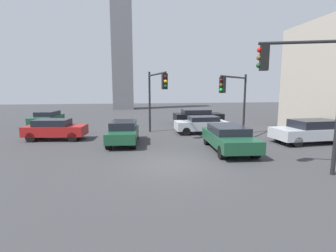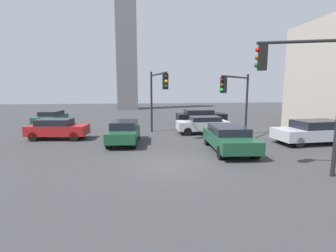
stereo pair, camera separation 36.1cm
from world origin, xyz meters
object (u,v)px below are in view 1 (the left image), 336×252
car_0 (55,129)px  car_4 (311,131)px  traffic_light_1 (302,78)px  traffic_light_0 (156,89)px  traffic_light_2 (234,92)px  car_2 (47,118)px  car_6 (123,132)px  car_1 (198,116)px  car_3 (229,137)px  car_5 (201,124)px

car_0 → car_4: size_ratio=0.85×
car_0 → traffic_light_1: bearing=-29.3°
traffic_light_0 → traffic_light_1: 9.95m
traffic_light_2 → car_2: (-14.87, 8.01, -2.52)m
traffic_light_2 → car_6: 8.01m
traffic_light_0 → car_0: size_ratio=1.16×
car_6 → car_4: bearing=86.7°
car_0 → car_6: bearing=-15.5°
car_1 → car_6: car_6 is taller
traffic_light_2 → car_4: 5.46m
car_3 → car_5: size_ratio=1.21×
car_0 → car_1: 13.26m
car_6 → car_2: bearing=-135.8°
traffic_light_2 → car_6: bearing=-37.6°
car_1 → car_2: bearing=176.8°
car_3 → car_4: size_ratio=0.99×
car_4 → car_6: 11.97m
traffic_light_2 → car_0: bearing=-48.4°
traffic_light_1 → traffic_light_2: bearing=-75.2°
car_1 → car_3: 10.83m
traffic_light_2 → car_5: (-1.69, 2.03, -2.52)m
traffic_light_0 → car_6: (-2.33, -2.06, -2.66)m
car_0 → car_6: car_6 is taller
car_4 → car_5: car_4 is taller
traffic_light_2 → traffic_light_0: bearing=-57.3°
car_3 → car_6: car_6 is taller
car_5 → car_6: size_ratio=0.95×
traffic_light_1 → traffic_light_2: 7.39m
car_1 → car_6: size_ratio=1.14×
traffic_light_0 → car_5: 4.52m
traffic_light_1 → car_4: size_ratio=1.11×
car_0 → car_2: car_0 is taller
traffic_light_1 → car_6: traffic_light_1 is taller
car_5 → traffic_light_0: bearing=10.7°
traffic_light_0 → car_3: bearing=27.2°
traffic_light_2 → car_4: bearing=108.3°
traffic_light_1 → car_1: 15.04m
car_5 → traffic_light_1: bearing=97.3°
traffic_light_0 → car_6: traffic_light_0 is taller
traffic_light_1 → car_2: bearing=-28.7°
traffic_light_2 → car_3: size_ratio=0.94×
car_2 → car_5: 14.48m
car_0 → car_3: bearing=-16.9°
traffic_light_2 → car_2: size_ratio=1.04×
car_4 → car_6: bearing=-10.9°
traffic_light_2 → car_0: (-12.21, 1.14, -2.49)m
traffic_light_1 → car_4: traffic_light_1 is taller
traffic_light_0 → traffic_light_1: bearing=19.4°
car_6 → car_1: bearing=143.2°
car_2 → car_5: (13.18, -5.98, -0.00)m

